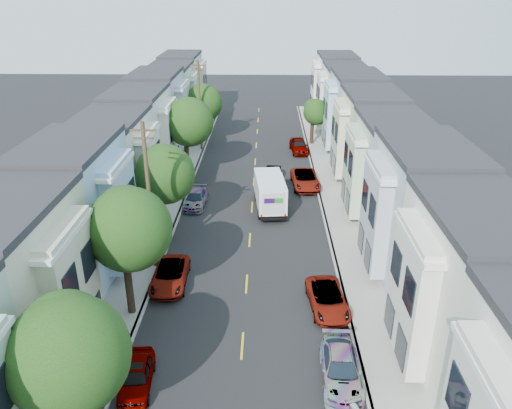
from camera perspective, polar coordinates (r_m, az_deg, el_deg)
The scene contains 26 objects.
ground at distance 32.58m, azimuth -1.08°, elevation -9.07°, with size 160.00×160.00×0.00m, color black.
road_slab at distance 45.87m, azimuth -0.35°, elevation 1.23°, with size 12.00×70.00×0.02m, color black.
curb_left at distance 46.39m, azimuth -7.85°, elevation 1.35°, with size 0.30×70.00×0.15m, color gray.
curb_right at distance 46.08m, azimuth 7.19°, elevation 1.23°, with size 0.30×70.00×0.15m, color gray.
sidewalk_left at distance 46.62m, azimuth -9.42°, elevation 1.36°, with size 2.60×70.00×0.15m, color gray.
sidewalk_right at distance 46.24m, azimuth 8.79°, elevation 1.21°, with size 2.60×70.00×0.15m, color gray.
centerline at distance 45.87m, azimuth -0.35°, elevation 1.22°, with size 0.12×70.00×0.01m, color gold.
townhouse_row_left at distance 47.49m, azimuth -13.93°, elevation 1.29°, with size 5.00×70.00×8.50m, color #AEC9A5.
townhouse_row_right at distance 46.92m, azimuth 13.39°, elevation 1.07°, with size 5.00×70.00×8.50m, color #AEC9A5.
tree_a at distance 20.93m, azimuth -20.88°, elevation -15.84°, with size 4.70×4.70×7.28m.
tree_b at distance 27.96m, azimuth -14.47°, elevation -2.80°, with size 4.70×4.70×7.90m.
tree_c at distance 37.14m, azimuth -10.51°, elevation 3.37°, with size 4.43×4.43×7.18m.
tree_d at distance 48.59m, azimuth -7.78°, elevation 9.30°, with size 4.70×4.70×7.98m.
tree_e at distance 59.85m, azimuth -6.11°, elevation 11.45°, with size 4.41×4.41×7.12m.
tree_far_r at distance 59.71m, azimuth 6.79°, elevation 10.40°, with size 3.04×3.04×5.45m.
utility_pole_near at distance 32.74m, azimuth -12.10°, elevation 0.77°, with size 1.60×0.26×10.00m.
utility_pole_far at distance 57.18m, azimuth -6.45°, elevation 11.12°, with size 1.60×0.26×10.00m.
fedex_truck at distance 42.24m, azimuth 1.60°, elevation 1.49°, with size 2.30×5.99×2.87m.
lead_sedan at distance 48.80m, azimuth 1.92°, elevation 3.43°, with size 1.33×3.76×1.25m, color black.
parked_left_b at distance 25.78m, azimuth -13.48°, elevation -18.53°, with size 1.48×3.85×1.25m, color black.
parked_left_c at distance 32.66m, azimuth -9.81°, elevation -8.01°, with size 2.18×4.72×1.31m, color #A9B5C4.
parked_left_d at distance 43.58m, azimuth -6.91°, elevation 0.66°, with size 1.76×4.19×1.26m, color black.
parked_right_a at distance 25.78m, azimuth 9.66°, elevation -18.00°, with size 1.87×4.45×1.34m, color #545C63.
parked_right_b at distance 30.34m, azimuth 8.17°, elevation -10.67°, with size 2.12×4.59×1.28m, color silver.
parked_right_c at distance 47.45m, azimuth 5.64°, elevation 2.84°, with size 2.43×5.26×1.46m, color black.
parked_right_d at distance 57.45m, azimuth 4.91°, elevation 6.71°, with size 1.82×4.75×1.54m, color black.
Camera 1 is at (1.20, -27.26, 17.79)m, focal length 35.00 mm.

